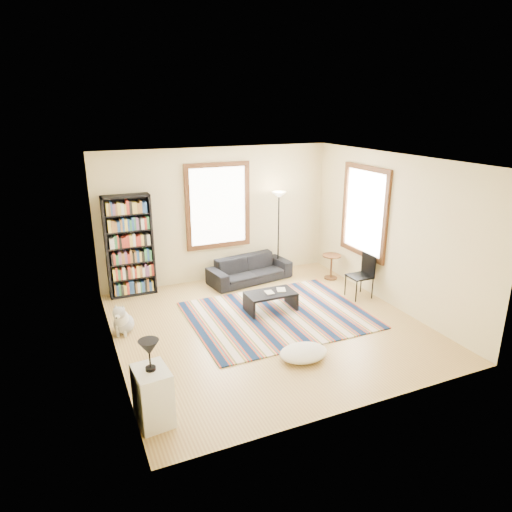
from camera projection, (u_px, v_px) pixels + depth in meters
name	position (u px, v px, depth m)	size (l,w,h in m)	color
floor	(268.00, 328.00, 7.85)	(5.00, 5.00, 0.10)	tan
ceiling	(269.00, 156.00, 6.94)	(5.00, 5.00, 0.10)	white
wall_back	(217.00, 215.00, 9.61)	(5.00, 0.10, 2.80)	beige
wall_front	(364.00, 308.00, 5.18)	(5.00, 0.10, 2.80)	beige
wall_left	(105.00, 269.00, 6.42)	(0.10, 5.00, 2.80)	beige
wall_right	(394.00, 231.00, 8.37)	(0.10, 5.00, 2.80)	beige
window_back	(218.00, 206.00, 9.48)	(1.20, 0.06, 1.60)	white
window_right	(365.00, 212.00, 8.97)	(0.06, 1.20, 1.60)	white
rug	(278.00, 315.00, 8.18)	(3.07, 2.46, 0.02)	#0B1C39
sofa	(250.00, 269.00, 9.74)	(0.70, 1.78, 0.52)	black
bookshelf	(129.00, 246.00, 8.82)	(0.90, 0.30, 2.00)	black
coffee_table	(271.00, 302.00, 8.33)	(0.90, 0.50, 0.36)	black
book_a	(266.00, 293.00, 8.23)	(0.14, 0.19, 0.02)	beige
book_b	(277.00, 290.00, 8.37)	(0.16, 0.21, 0.02)	beige
floor_cushion	(303.00, 353.00, 6.78)	(0.75, 0.56, 0.19)	silver
floor_lamp	(278.00, 234.00, 9.89)	(0.30, 0.30, 1.86)	black
side_table	(331.00, 267.00, 9.86)	(0.40, 0.40, 0.54)	#4D2C13
folding_chair	(359.00, 276.00, 8.86)	(0.42, 0.40, 0.86)	black
white_cabinet	(153.00, 396.00, 5.35)	(0.38, 0.50, 0.70)	white
table_lamp	(150.00, 355.00, 5.18)	(0.24, 0.24, 0.38)	black
dog	(123.00, 317.00, 7.51)	(0.38, 0.53, 0.53)	silver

